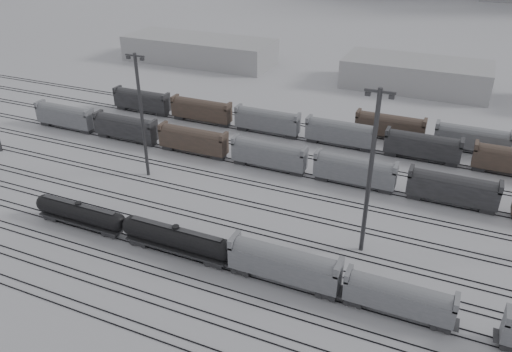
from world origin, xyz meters
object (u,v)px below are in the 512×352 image
at_px(tank_car_b, 177,238).
at_px(light_mast_c, 370,171).
at_px(tank_car_a, 80,213).
at_px(hopper_car_a, 284,263).
at_px(hopper_car_b, 399,296).

xyz_separation_m(tank_car_b, light_mast_c, (24.81, 11.79, 10.75)).
distance_m(tank_car_a, light_mast_c, 45.69).
distance_m(tank_car_a, tank_car_b, 17.95).
bearing_deg(tank_car_a, hopper_car_a, 0.00).
xyz_separation_m(hopper_car_a, light_mast_c, (7.97, 11.79, 9.99)).
height_order(tank_car_a, hopper_car_b, hopper_car_b).
distance_m(tank_car_a, hopper_car_a, 34.81).
distance_m(hopper_car_a, light_mast_c, 17.39).
relative_size(hopper_car_a, hopper_car_b, 1.14).
bearing_deg(light_mast_c, tank_car_b, -154.58).
height_order(hopper_car_b, light_mast_c, light_mast_c).
height_order(tank_car_a, tank_car_b, tank_car_b).
xyz_separation_m(tank_car_b, hopper_car_a, (16.84, 0.00, 0.76)).
bearing_deg(light_mast_c, hopper_car_b, -58.50).
bearing_deg(tank_car_a, hopper_car_b, 0.00).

